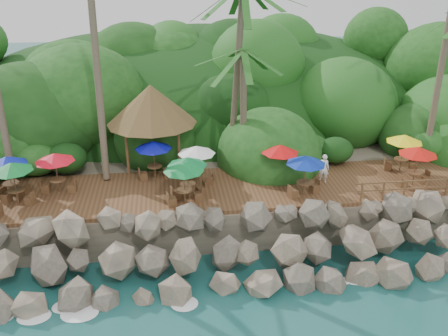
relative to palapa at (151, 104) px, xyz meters
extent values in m
plane|color=#19514F|center=(3.60, -9.77, -5.79)|extent=(140.00, 140.00, 0.00)
cube|color=gray|center=(3.60, 6.23, -4.74)|extent=(32.00, 25.20, 2.10)
ellipsoid|color=#143811|center=(3.60, 13.73, -5.79)|extent=(44.80, 28.00, 15.40)
cube|color=brown|center=(3.60, -3.77, -3.59)|extent=(26.00, 5.00, 0.20)
ellipsoid|color=white|center=(-5.40, -9.47, -5.76)|extent=(1.20, 0.80, 0.06)
ellipsoid|color=white|center=(-2.40, -9.47, -5.76)|extent=(1.20, 0.80, 0.06)
ellipsoid|color=white|center=(0.60, -9.47, -5.76)|extent=(1.20, 0.80, 0.06)
ellipsoid|color=white|center=(3.60, -9.47, -5.76)|extent=(1.20, 0.80, 0.06)
ellipsoid|color=white|center=(6.60, -9.47, -5.76)|extent=(1.20, 0.80, 0.06)
ellipsoid|color=white|center=(9.60, -9.47, -5.76)|extent=(1.20, 0.80, 0.06)
ellipsoid|color=white|center=(12.60, -9.47, -5.76)|extent=(1.20, 0.80, 0.06)
cylinder|color=brown|center=(-2.53, -1.08, 3.58)|extent=(0.40, 2.42, 14.05)
cylinder|color=brown|center=(4.67, -0.61, 1.36)|extent=(0.94, 1.34, 9.69)
cylinder|color=brown|center=(4.99, -1.16, -0.21)|extent=(0.64, 0.94, 6.57)
ellipsoid|color=#23601E|center=(4.99, -1.16, 3.07)|extent=(6.00, 6.00, 2.40)
cylinder|color=brown|center=(15.96, -1.29, 2.04)|extent=(0.92, 1.43, 11.04)
cylinder|color=brown|center=(-1.40, -1.40, -2.29)|extent=(0.16, 0.16, 2.40)
cylinder|color=brown|center=(1.40, -1.40, -2.29)|extent=(0.16, 0.16, 2.40)
cylinder|color=brown|center=(-1.40, 1.40, -2.29)|extent=(0.16, 0.16, 2.40)
cylinder|color=brown|center=(1.40, 1.40, -2.29)|extent=(0.16, 0.16, 2.40)
cone|color=brown|center=(0.00, 0.00, 0.01)|extent=(5.05, 5.05, 2.20)
cylinder|color=brown|center=(1.50, -5.24, -3.14)|extent=(0.07, 0.07, 0.69)
cylinder|color=brown|center=(1.50, -5.24, -2.79)|extent=(0.79, 0.79, 0.05)
cylinder|color=brown|center=(1.50, -5.24, -2.46)|extent=(0.05, 0.05, 2.06)
cone|color=#0D7731|center=(1.50, -5.24, -1.57)|extent=(1.96, 1.96, 0.42)
cube|color=brown|center=(0.87, -5.40, -3.28)|extent=(0.48, 0.48, 0.43)
cube|color=brown|center=(2.13, -5.08, -3.28)|extent=(0.48, 0.48, 0.43)
cylinder|color=brown|center=(-6.53, -4.22, -3.14)|extent=(0.07, 0.07, 0.69)
cylinder|color=brown|center=(-6.53, -4.22, -2.79)|extent=(0.79, 0.79, 0.05)
cylinder|color=brown|center=(-6.53, -4.22, -2.46)|extent=(0.05, 0.05, 2.06)
cone|color=#0C732A|center=(-6.53, -4.22, -1.57)|extent=(1.96, 1.96, 0.42)
cube|color=brown|center=(-7.15, -3.99, -3.28)|extent=(0.51, 0.51, 0.43)
cube|color=brown|center=(-5.92, -4.45, -3.28)|extent=(0.51, 0.51, 0.43)
cylinder|color=brown|center=(1.70, -4.58, -3.14)|extent=(0.07, 0.07, 0.69)
cylinder|color=brown|center=(1.70, -4.58, -2.79)|extent=(0.79, 0.79, 0.05)
cylinder|color=brown|center=(1.70, -4.58, -2.46)|extent=(0.05, 0.05, 2.06)
cone|color=#0C6E32|center=(1.70, -4.58, -1.57)|extent=(1.96, 1.96, 0.42)
cube|color=brown|center=(1.07, -4.76, -3.28)|extent=(0.49, 0.49, 0.43)
cube|color=brown|center=(2.33, -4.39, -3.28)|extent=(0.49, 0.49, 0.43)
cylinder|color=brown|center=(-6.99, -3.42, -3.14)|extent=(0.07, 0.07, 0.69)
cylinder|color=brown|center=(-6.99, -3.42, -2.79)|extent=(0.79, 0.79, 0.05)
cylinder|color=brown|center=(-6.99, -3.42, -2.46)|extent=(0.05, 0.05, 2.06)
cone|color=#0B199A|center=(-6.99, -3.42, -1.57)|extent=(1.96, 1.96, 0.42)
cube|color=brown|center=(-7.61, -3.19, -3.28)|extent=(0.50, 0.50, 0.43)
cube|color=brown|center=(-6.38, -3.64, -3.28)|extent=(0.50, 0.50, 0.43)
cylinder|color=brown|center=(13.63, -2.87, -3.14)|extent=(0.07, 0.07, 0.69)
cylinder|color=brown|center=(13.63, -2.87, -2.79)|extent=(0.79, 0.79, 0.05)
cylinder|color=brown|center=(13.63, -2.87, -2.46)|extent=(0.05, 0.05, 2.06)
cone|color=yellow|center=(13.63, -2.87, -1.57)|extent=(1.96, 1.96, 0.42)
cube|color=brown|center=(13.01, -2.67, -3.28)|extent=(0.50, 0.50, 0.43)
cube|color=brown|center=(14.25, -3.08, -3.28)|extent=(0.50, 0.50, 0.43)
cylinder|color=brown|center=(2.26, -3.15, -3.14)|extent=(0.07, 0.07, 0.69)
cylinder|color=brown|center=(2.26, -3.15, -2.79)|extent=(0.79, 0.79, 0.05)
cylinder|color=brown|center=(2.26, -3.15, -2.46)|extent=(0.05, 0.05, 2.06)
cone|color=white|center=(2.26, -3.15, -1.57)|extent=(1.96, 1.96, 0.42)
cube|color=brown|center=(1.60, -3.10, -3.28)|extent=(0.42, 0.42, 0.43)
cube|color=brown|center=(2.91, -3.19, -3.28)|extent=(0.42, 0.42, 0.43)
cylinder|color=brown|center=(6.55, -3.53, -3.14)|extent=(0.07, 0.07, 0.69)
cylinder|color=brown|center=(6.55, -3.53, -2.79)|extent=(0.79, 0.79, 0.05)
cylinder|color=brown|center=(6.55, -3.53, -2.46)|extent=(0.05, 0.05, 2.06)
cone|color=red|center=(6.55, -3.53, -1.57)|extent=(1.96, 1.96, 0.42)
cube|color=brown|center=(5.89, -3.50, -3.28)|extent=(0.41, 0.41, 0.43)
cube|color=brown|center=(7.20, -3.56, -3.28)|extent=(0.41, 0.41, 0.43)
cylinder|color=brown|center=(0.05, -2.17, -3.14)|extent=(0.07, 0.07, 0.69)
cylinder|color=brown|center=(0.05, -2.17, -2.79)|extent=(0.79, 0.79, 0.05)
cylinder|color=brown|center=(0.05, -2.17, -2.46)|extent=(0.05, 0.05, 2.06)
cone|color=#0C10A1|center=(0.05, -2.17, -1.57)|extent=(1.96, 1.96, 0.42)
cube|color=brown|center=(-0.58, -2.36, -3.28)|extent=(0.49, 0.49, 0.43)
cube|color=brown|center=(0.67, -1.99, -3.28)|extent=(0.49, 0.49, 0.43)
cylinder|color=brown|center=(13.48, -4.66, -3.14)|extent=(0.07, 0.07, 0.69)
cylinder|color=brown|center=(13.48, -4.66, -2.79)|extent=(0.79, 0.79, 0.05)
cylinder|color=brown|center=(13.48, -4.66, -2.46)|extent=(0.05, 0.05, 2.06)
cone|color=red|center=(13.48, -4.66, -1.57)|extent=(1.96, 1.96, 0.42)
cube|color=brown|center=(12.83, -4.77, -3.28)|extent=(0.45, 0.45, 0.43)
cube|color=brown|center=(14.12, -4.55, -3.28)|extent=(0.45, 0.45, 0.43)
cylinder|color=brown|center=(7.46, -5.11, -3.14)|extent=(0.07, 0.07, 0.69)
cylinder|color=brown|center=(7.46, -5.11, -2.79)|extent=(0.79, 0.79, 0.05)
cylinder|color=brown|center=(7.46, -5.11, -2.46)|extent=(0.05, 0.05, 2.06)
cone|color=#0C299E|center=(7.46, -5.11, -1.57)|extent=(1.96, 1.96, 0.42)
cube|color=brown|center=(6.85, -5.34, -3.28)|extent=(0.51, 0.51, 0.43)
cube|color=brown|center=(8.07, -4.88, -3.28)|extent=(0.51, 0.51, 0.43)
cylinder|color=brown|center=(-4.77, -3.28, -3.14)|extent=(0.07, 0.07, 0.69)
cylinder|color=brown|center=(-4.77, -3.28, -2.79)|extent=(0.79, 0.79, 0.05)
cylinder|color=brown|center=(-4.77, -3.28, -2.46)|extent=(0.05, 0.05, 2.06)
cone|color=red|center=(-4.77, -3.28, -1.57)|extent=(1.96, 1.96, 0.42)
cube|color=brown|center=(-5.42, -3.24, -3.28)|extent=(0.41, 0.41, 0.43)
cube|color=brown|center=(-4.11, -3.31, -3.28)|extent=(0.41, 0.41, 0.43)
cylinder|color=brown|center=(10.04, -6.12, -2.99)|extent=(0.10, 0.10, 1.00)
cylinder|color=brown|center=(11.14, -6.12, -2.99)|extent=(0.10, 0.10, 1.00)
cylinder|color=brown|center=(12.24, -6.12, -2.99)|extent=(0.10, 0.10, 1.00)
cylinder|color=brown|center=(13.34, -6.12, -2.99)|extent=(0.10, 0.10, 1.00)
cylinder|color=brown|center=(14.44, -6.12, -2.99)|extent=(0.10, 0.10, 1.00)
cube|color=brown|center=(13.34, -6.12, -2.54)|extent=(7.20, 0.06, 0.06)
cube|color=brown|center=(13.34, -6.12, -2.94)|extent=(7.20, 0.06, 0.06)
imported|color=white|center=(8.87, -3.78, -2.70)|extent=(0.67, 0.55, 1.59)
camera|label=1|loc=(0.88, -25.63, 7.42)|focal=37.95mm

